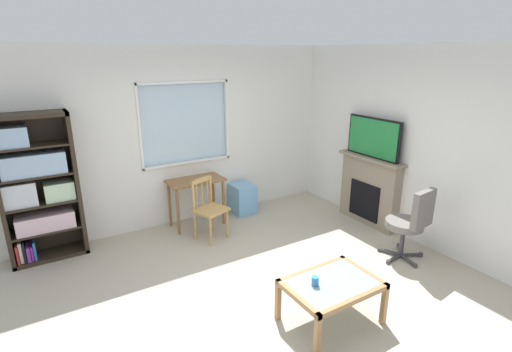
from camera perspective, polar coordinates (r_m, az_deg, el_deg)
ground at (r=4.58m, az=0.35°, el=-16.70°), size 6.10×5.69×0.02m
wall_back_with_window at (r=6.02m, az=-11.64°, el=5.49°), size 5.10×0.15×2.72m
wall_right at (r=5.74m, az=23.18°, el=4.05°), size 0.12×4.89×2.72m
bookshelf at (r=5.55m, az=-29.93°, el=-1.58°), size 0.90×0.38×1.91m
desk_under_window at (r=5.94m, az=-8.95°, el=-1.76°), size 0.85×0.46×0.75m
wooden_chair at (r=5.54m, az=-7.05°, el=-4.81°), size 0.53×0.52×0.90m
plastic_drawer_unit at (r=6.46m, az=-2.01°, el=-3.39°), size 0.35×0.40×0.50m
fireplace at (r=6.24m, az=16.54°, el=-2.03°), size 0.26×1.15×1.08m
tv at (r=6.00m, az=17.12°, el=5.49°), size 0.06×0.96×0.60m
office_chair at (r=5.27m, az=22.14°, el=-6.23°), size 0.57×0.58×1.00m
coffee_table at (r=3.99m, az=11.23°, el=-16.05°), size 0.91×0.66×0.45m
sippy_cup at (r=3.86m, az=8.83°, el=-15.22°), size 0.07×0.07×0.09m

